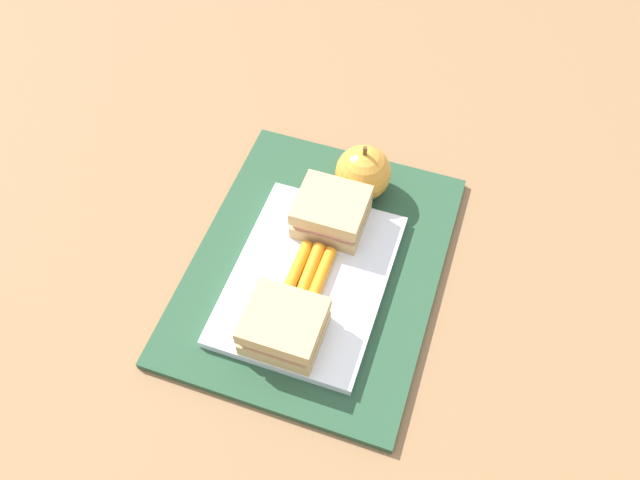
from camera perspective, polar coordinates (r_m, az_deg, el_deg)
ground_plane at (r=0.75m, az=-0.31°, el=-2.56°), size 2.40×2.40×0.00m
lunchbag_mat at (r=0.75m, az=-0.31°, el=-2.36°), size 0.36×0.28×0.01m
food_tray at (r=0.72m, az=-0.96°, el=-3.48°), size 0.23×0.17×0.01m
sandwich_half_left at (r=0.66m, az=-3.24°, el=-7.71°), size 0.07×0.08×0.04m
sandwich_half_right at (r=0.74m, az=1.01°, el=2.53°), size 0.07×0.08×0.04m
carrot_sticks_bundle at (r=0.71m, az=-1.04°, el=-3.02°), size 0.08×0.04×0.02m
apple at (r=0.78m, az=3.88°, el=6.01°), size 0.07×0.07×0.08m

